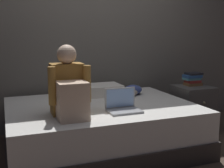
{
  "coord_description": "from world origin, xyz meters",
  "views": [
    {
      "loc": [
        -1.17,
        -2.62,
        1.26
      ],
      "look_at": [
        -0.15,
        0.1,
        0.76
      ],
      "focal_mm": 46.73,
      "sensor_mm": 36.0,
      "label": 1
    }
  ],
  "objects_px": {
    "person_sitting": "(69,89)",
    "book_stack": "(193,79)",
    "bed": "(101,127)",
    "nightstand": "(192,109)",
    "pillow": "(98,90)",
    "laptop": "(123,106)",
    "clothes_pile": "(133,90)"
  },
  "relations": [
    {
      "from": "person_sitting",
      "to": "book_stack",
      "type": "relative_size",
      "value": 2.85
    },
    {
      "from": "nightstand",
      "to": "book_stack",
      "type": "xyz_separation_m",
      "value": [
        0.02,
        0.05,
        0.38
      ]
    },
    {
      "from": "bed",
      "to": "book_stack",
      "type": "bearing_deg",
      "value": 8.41
    },
    {
      "from": "nightstand",
      "to": "person_sitting",
      "type": "height_order",
      "value": "person_sitting"
    },
    {
      "from": "nightstand",
      "to": "book_stack",
      "type": "bearing_deg",
      "value": 69.75
    },
    {
      "from": "nightstand",
      "to": "laptop",
      "type": "distance_m",
      "value": 1.31
    },
    {
      "from": "person_sitting",
      "to": "nightstand",
      "type": "bearing_deg",
      "value": 15.25
    },
    {
      "from": "person_sitting",
      "to": "book_stack",
      "type": "distance_m",
      "value": 1.81
    },
    {
      "from": "pillow",
      "to": "clothes_pile",
      "type": "distance_m",
      "value": 0.43
    },
    {
      "from": "laptop",
      "to": "book_stack",
      "type": "distance_m",
      "value": 1.33
    },
    {
      "from": "nightstand",
      "to": "clothes_pile",
      "type": "relative_size",
      "value": 2.3
    },
    {
      "from": "bed",
      "to": "person_sitting",
      "type": "relative_size",
      "value": 3.05
    },
    {
      "from": "nightstand",
      "to": "person_sitting",
      "type": "bearing_deg",
      "value": -164.75
    },
    {
      "from": "bed",
      "to": "nightstand",
      "type": "xyz_separation_m",
      "value": [
        1.3,
        0.14,
        0.05
      ]
    },
    {
      "from": "laptop",
      "to": "clothes_pile",
      "type": "xyz_separation_m",
      "value": [
        0.42,
        0.68,
        0.0
      ]
    },
    {
      "from": "person_sitting",
      "to": "clothes_pile",
      "type": "xyz_separation_m",
      "value": [
        0.95,
        0.65,
        -0.19
      ]
    },
    {
      "from": "nightstand",
      "to": "clothes_pile",
      "type": "bearing_deg",
      "value": 166.39
    },
    {
      "from": "nightstand",
      "to": "book_stack",
      "type": "relative_size",
      "value": 2.59
    },
    {
      "from": "nightstand",
      "to": "clothes_pile",
      "type": "distance_m",
      "value": 0.83
    },
    {
      "from": "nightstand",
      "to": "pillow",
      "type": "distance_m",
      "value": 1.25
    },
    {
      "from": "person_sitting",
      "to": "pillow",
      "type": "relative_size",
      "value": 1.17
    },
    {
      "from": "person_sitting",
      "to": "pillow",
      "type": "height_order",
      "value": "person_sitting"
    },
    {
      "from": "book_stack",
      "to": "clothes_pile",
      "type": "height_order",
      "value": "book_stack"
    },
    {
      "from": "person_sitting",
      "to": "clothes_pile",
      "type": "distance_m",
      "value": 1.17
    },
    {
      "from": "person_sitting",
      "to": "laptop",
      "type": "xyz_separation_m",
      "value": [
        0.53,
        -0.02,
        -0.2
      ]
    },
    {
      "from": "laptop",
      "to": "book_stack",
      "type": "bearing_deg",
      "value": 24.21
    },
    {
      "from": "bed",
      "to": "pillow",
      "type": "height_order",
      "value": "pillow"
    },
    {
      "from": "bed",
      "to": "person_sitting",
      "type": "xyz_separation_m",
      "value": [
        -0.42,
        -0.33,
        0.51
      ]
    },
    {
      "from": "pillow",
      "to": "nightstand",
      "type": "bearing_deg",
      "value": -14.66
    },
    {
      "from": "pillow",
      "to": "clothes_pile",
      "type": "relative_size",
      "value": 2.16
    },
    {
      "from": "laptop",
      "to": "book_stack",
      "type": "xyz_separation_m",
      "value": [
        1.21,
        0.54,
        0.12
      ]
    },
    {
      "from": "bed",
      "to": "clothes_pile",
      "type": "xyz_separation_m",
      "value": [
        0.53,
        0.33,
        0.31
      ]
    }
  ]
}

